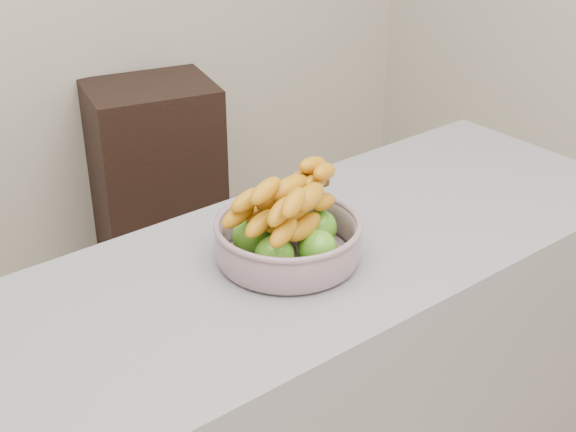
% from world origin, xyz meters
% --- Properties ---
extents(cabinet, '(0.53, 0.46, 0.81)m').
position_xyz_m(cabinet, '(0.56, 1.78, 0.41)').
color(cabinet, black).
rests_on(cabinet, ground).
extents(fruit_bowl, '(0.30, 0.30, 0.18)m').
position_xyz_m(fruit_bowl, '(0.10, 0.41, 0.96)').
color(fruit_bowl, '#9CAABB').
rests_on(fruit_bowl, counter).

